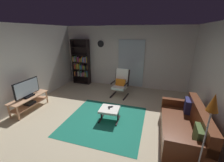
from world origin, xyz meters
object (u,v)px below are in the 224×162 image
at_px(leather_sofa, 184,128).
at_px(ottoman, 109,111).
at_px(wall_clock, 101,44).
at_px(television, 27,89).
at_px(cell_phone, 111,107).
at_px(floor_lamp_by_sofa, 210,116).
at_px(tv_stand, 29,101).
at_px(lounge_armchair, 121,82).
at_px(tv_remote, 109,108).
at_px(bookshelf_near_tv, 81,64).

relative_size(leather_sofa, ottoman, 3.36).
distance_m(leather_sofa, wall_clock, 4.59).
distance_m(television, wall_clock, 3.41).
distance_m(cell_phone, floor_lamp_by_sofa, 2.45).
relative_size(tv_stand, floor_lamp_by_sofa, 0.79).
bearing_deg(tv_stand, leather_sofa, -0.19).
bearing_deg(cell_phone, television, -128.36).
height_order(tv_stand, cell_phone, tv_stand).
distance_m(lounge_armchair, tv_remote, 1.72).
bearing_deg(ottoman, tv_remote, 129.05).
distance_m(television, cell_phone, 2.61).
relative_size(ottoman, floor_lamp_by_sofa, 0.35).
xyz_separation_m(ottoman, tv_remote, (-0.02, 0.03, 0.07)).
height_order(leather_sofa, wall_clock, wall_clock).
height_order(television, floor_lamp_by_sofa, floor_lamp_by_sofa).
bearing_deg(television, tv_remote, 5.13).
height_order(ottoman, floor_lamp_by_sofa, floor_lamp_by_sofa).
height_order(leather_sofa, cell_phone, leather_sofa).
xyz_separation_m(bookshelf_near_tv, leather_sofa, (4.07, -2.81, -0.61)).
distance_m(ottoman, floor_lamp_by_sofa, 2.44).
bearing_deg(bookshelf_near_tv, leather_sofa, -34.61).
distance_m(tv_stand, leather_sofa, 4.41).
bearing_deg(lounge_armchair, cell_phone, -85.80).
relative_size(television, wall_clock, 3.00).
relative_size(ottoman, cell_phone, 3.89).
distance_m(lounge_armchair, wall_clock, 2.03).
xyz_separation_m(leather_sofa, floor_lamp_by_sofa, (0.08, -0.97, 0.90)).
bearing_deg(bookshelf_near_tv, cell_phone, -48.35).
distance_m(cell_phone, wall_clock, 3.31).
relative_size(bookshelf_near_tv, floor_lamp_by_sofa, 1.31).
distance_m(television, leather_sofa, 4.43).
xyz_separation_m(leather_sofa, lounge_armchair, (-1.96, 1.96, 0.23)).
xyz_separation_m(tv_stand, ottoman, (2.57, 0.21, -0.00)).
distance_m(bookshelf_near_tv, floor_lamp_by_sofa, 5.62).
height_order(ottoman, tv_remote, tv_remote).
relative_size(leather_sofa, tv_remote, 12.69).
relative_size(bookshelf_near_tv, leather_sofa, 1.12).
bearing_deg(ottoman, bookshelf_near_tv, 130.68).
height_order(bookshelf_near_tv, cell_phone, bookshelf_near_tv).
relative_size(tv_stand, cell_phone, 8.83).
bearing_deg(ottoman, wall_clock, 115.28).
distance_m(tv_remote, wall_clock, 3.35).
relative_size(television, ottoman, 1.60).
bearing_deg(leather_sofa, ottoman, 173.22).
xyz_separation_m(bookshelf_near_tv, wall_clock, (0.93, 0.15, 0.94)).
bearing_deg(cell_phone, floor_lamp_by_sofa, 11.89).
bearing_deg(ottoman, television, -175.49).
relative_size(lounge_armchair, cell_phone, 7.30).
relative_size(television, tv_remote, 6.05).
bearing_deg(tv_stand, lounge_armchair, 38.44).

